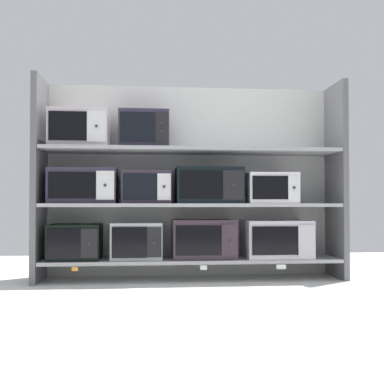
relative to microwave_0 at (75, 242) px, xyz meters
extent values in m
cube|color=silver|center=(1.00, -1.00, -0.34)|extent=(6.56, 6.00, 0.02)
cube|color=#B2B2AD|center=(1.00, 0.24, 0.54)|extent=(2.76, 0.04, 1.74)
cube|color=#5B5B5E|center=(-0.31, 0.00, 0.54)|extent=(0.05, 0.44, 1.74)
cube|color=#5B5B5E|center=(2.32, 0.00, 0.54)|extent=(0.05, 0.44, 1.74)
cube|color=#99999E|center=(1.00, 0.00, -0.17)|extent=(2.56, 0.44, 0.03)
cube|color=black|center=(0.00, 0.00, 0.00)|extent=(0.43, 0.35, 0.30)
cube|color=black|center=(-0.06, -0.18, 0.00)|extent=(0.27, 0.01, 0.25)
cube|color=black|center=(0.14, -0.18, 0.00)|extent=(0.13, 0.01, 0.24)
cylinder|color=#262628|center=(0.14, -0.19, 0.00)|extent=(0.02, 0.01, 0.02)
cube|color=#9FA7A8|center=(0.52, 0.00, 0.01)|extent=(0.44, 0.35, 0.31)
cube|color=black|center=(0.47, -0.18, 0.01)|extent=(0.29, 0.01, 0.26)
cube|color=black|center=(0.67, -0.18, 0.01)|extent=(0.12, 0.01, 0.25)
cylinder|color=#262628|center=(0.67, -0.19, 0.01)|extent=(0.02, 0.01, 0.02)
cube|color=#342631|center=(1.11, 0.00, 0.02)|extent=(0.55, 0.36, 0.34)
cube|color=black|center=(1.05, -0.18, 0.02)|extent=(0.39, 0.01, 0.25)
cube|color=#342631|center=(1.30, -0.18, 0.02)|extent=(0.13, 0.01, 0.27)
cylinder|color=#262628|center=(1.30, -0.19, 0.02)|extent=(0.02, 0.01, 0.02)
cube|color=#B6B0B9|center=(1.76, 0.00, 0.01)|extent=(0.57, 0.41, 0.33)
cube|color=black|center=(1.69, -0.21, 0.01)|extent=(0.40, 0.01, 0.24)
cube|color=#B6B0B9|center=(1.96, -0.21, 0.01)|extent=(0.14, 0.01, 0.26)
cube|color=orange|center=(0.03, -0.22, -0.20)|extent=(0.05, 0.00, 0.03)
cube|color=white|center=(1.08, -0.22, -0.20)|extent=(0.06, 0.00, 0.04)
cube|color=white|center=(1.74, -0.22, -0.21)|extent=(0.08, 0.00, 0.04)
cube|color=#99999E|center=(1.00, 0.00, 0.31)|extent=(2.56, 0.44, 0.03)
cube|color=#2D273A|center=(0.07, 0.00, 0.48)|extent=(0.57, 0.34, 0.30)
cube|color=black|center=(0.00, -0.17, 0.48)|extent=(0.39, 0.01, 0.22)
cube|color=silver|center=(0.27, -0.17, 0.48)|extent=(0.15, 0.01, 0.24)
cylinder|color=#262628|center=(0.27, -0.18, 0.48)|extent=(0.02, 0.01, 0.02)
cube|color=#312836|center=(0.61, 0.00, 0.47)|extent=(0.42, 0.33, 0.28)
cube|color=black|center=(0.56, -0.17, 0.47)|extent=(0.28, 0.01, 0.22)
cube|color=silver|center=(0.75, -0.17, 0.47)|extent=(0.11, 0.01, 0.22)
cylinder|color=#262628|center=(0.75, -0.18, 0.47)|extent=(0.02, 0.01, 0.02)
cube|color=black|center=(1.15, 0.00, 0.48)|extent=(0.57, 0.40, 0.31)
cube|color=black|center=(1.07, -0.20, 0.48)|extent=(0.36, 0.01, 0.24)
cube|color=black|center=(1.34, -0.20, 0.48)|extent=(0.18, 0.01, 0.25)
cylinder|color=#262628|center=(1.34, -0.21, 0.48)|extent=(0.02, 0.01, 0.02)
cube|color=silver|center=(1.70, 0.00, 0.46)|extent=(0.43, 0.41, 0.27)
cube|color=black|center=(1.65, -0.21, 0.46)|extent=(0.31, 0.01, 0.20)
cube|color=silver|center=(1.85, -0.21, 0.46)|extent=(0.10, 0.01, 0.21)
cylinder|color=#262628|center=(1.85, -0.22, 0.46)|extent=(0.02, 0.01, 0.02)
cube|color=#99999E|center=(1.00, 0.00, 0.79)|extent=(2.56, 0.44, 0.03)
cube|color=#BCB0B7|center=(0.03, 0.00, 0.97)|extent=(0.50, 0.32, 0.32)
cube|color=black|center=(-0.04, -0.16, 0.97)|extent=(0.31, 0.01, 0.24)
cube|color=silver|center=(0.19, -0.16, 0.97)|extent=(0.16, 0.01, 0.26)
cylinder|color=#262628|center=(0.19, -0.17, 0.97)|extent=(0.02, 0.01, 0.02)
cube|color=#2A2739|center=(0.58, 0.00, 0.97)|extent=(0.42, 0.35, 0.32)
cube|color=black|center=(0.53, -0.18, 0.97)|extent=(0.29, 0.01, 0.25)
cube|color=black|center=(0.73, -0.18, 0.97)|extent=(0.11, 0.01, 0.25)
cylinder|color=#262628|center=(0.73, -0.19, 0.93)|extent=(0.02, 0.01, 0.02)
cylinder|color=#262628|center=(0.73, -0.19, 1.00)|extent=(0.02, 0.01, 0.02)
camera|label=1|loc=(0.64, -4.06, 0.33)|focal=43.56mm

